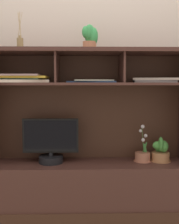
{
  "coord_description": "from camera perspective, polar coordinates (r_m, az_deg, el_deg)",
  "views": [
    {
      "loc": [
        -0.06,
        -2.29,
        1.19
      ],
      "look_at": [
        0.0,
        0.0,
        0.98
      ],
      "focal_mm": 45.38,
      "sensor_mm": 36.0,
      "label": 1
    }
  ],
  "objects": [
    {
      "name": "magazine_stack_left",
      "position": [
        2.31,
        0.58,
        6.21
      ],
      "size": [
        0.4,
        0.18,
        0.03
      ],
      "color": "navy",
      "rests_on": "media_console"
    },
    {
      "name": "media_console",
      "position": [
        2.41,
        -0.01,
        -12.57
      ],
      "size": [
        1.68,
        0.44,
        1.48
      ],
      "color": "#452720",
      "rests_on": "ground"
    },
    {
      "name": "potted_succulent",
      "position": [
        2.33,
        0.07,
        14.67
      ],
      "size": [
        0.13,
        0.12,
        0.2
      ],
      "color": "#AD6A4A",
      "rests_on": "media_console"
    },
    {
      "name": "tv_monitor",
      "position": [
        2.35,
        -7.83,
        -6.41
      ],
      "size": [
        0.45,
        0.2,
        0.37
      ],
      "color": "black",
      "rests_on": "media_console"
    },
    {
      "name": "magazine_stack_right",
      "position": [
        2.29,
        -13.33,
        6.54
      ],
      "size": [
        0.43,
        0.28,
        0.06
      ],
      "color": "beige",
      "rests_on": "media_console"
    },
    {
      "name": "back_wall",
      "position": [
        2.53,
        -0.14,
        9.97
      ],
      "size": [
        6.0,
        0.02,
        2.8
      ],
      "primitive_type": "cube",
      "color": "beige",
      "rests_on": "ground"
    },
    {
      "name": "potted_orchid",
      "position": [
        2.44,
        10.66,
        -8.58
      ],
      "size": [
        0.15,
        0.15,
        0.31
      ],
      "color": "#AC694E",
      "rests_on": "media_console"
    },
    {
      "name": "potted_fern",
      "position": [
        2.47,
        14.16,
        -7.89
      ],
      "size": [
        0.17,
        0.17,
        0.21
      ],
      "color": "#AD7449",
      "rests_on": "media_console"
    },
    {
      "name": "diffuser_bottle",
      "position": [
        2.35,
        -13.82,
        13.39
      ],
      "size": [
        0.05,
        0.05,
        0.29
      ],
      "color": "olive",
      "rests_on": "media_console"
    },
    {
      "name": "magazine_stack_centre",
      "position": [
        2.37,
        13.05,
        6.24
      ],
      "size": [
        0.39,
        0.21,
        0.04
      ],
      "color": "gray",
      "rests_on": "media_console"
    }
  ]
}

